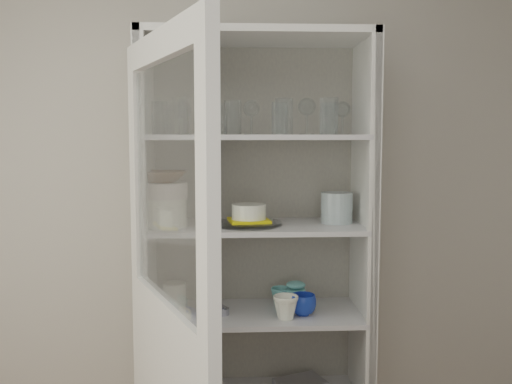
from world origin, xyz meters
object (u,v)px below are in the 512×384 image
(glass_platter, at_px, (249,224))
(mug_blue, at_px, (303,305))
(terracotta_bowl, at_px, (162,177))
(goblet_2, at_px, (307,115))
(cupboard_door, at_px, (169,366))
(goblet_0, at_px, (184,117))
(mug_white, at_px, (286,307))
(white_canister, at_px, (175,296))
(goblet_1, at_px, (251,116))
(goblet_3, at_px, (342,117))
(measuring_cups, at_px, (213,310))
(cream_bowl, at_px, (162,190))
(plate_stack_front, at_px, (163,212))
(pantry_cabinet, at_px, (255,290))
(mug_teal, at_px, (281,297))
(plate_stack_back, at_px, (166,216))
(yellow_trivet, at_px, (249,220))
(teal_jar, at_px, (296,296))
(grey_bowl_stack, at_px, (337,208))
(white_ramekin, at_px, (249,212))

(glass_platter, distance_m, mug_blue, 0.43)
(terracotta_bowl, bearing_deg, goblet_2, 15.01)
(cupboard_door, height_order, goblet_0, cupboard_door)
(terracotta_bowl, xyz_separation_m, mug_white, (0.53, -0.07, -0.57))
(goblet_2, relative_size, white_canister, 1.47)
(goblet_1, relative_size, glass_platter, 0.57)
(goblet_3, xyz_separation_m, measuring_cups, (-0.60, -0.17, -0.86))
(cream_bowl, height_order, mug_blue, cream_bowl)
(goblet_2, relative_size, plate_stack_front, 0.87)
(pantry_cabinet, distance_m, mug_blue, 0.25)
(terracotta_bowl, distance_m, mug_teal, 0.79)
(goblet_0, distance_m, plate_stack_front, 0.45)
(plate_stack_front, relative_size, measuring_cups, 2.16)
(plate_stack_back, distance_m, measuring_cups, 0.48)
(plate_stack_front, xyz_separation_m, mug_white, (0.53, -0.07, -0.41))
(goblet_0, distance_m, plate_stack_back, 0.46)
(measuring_cups, bearing_deg, plate_stack_front, -179.01)
(goblet_1, xyz_separation_m, measuring_cups, (-0.18, -0.12, -0.87))
(plate_stack_back, height_order, yellow_trivet, plate_stack_back)
(goblet_3, relative_size, yellow_trivet, 0.97)
(goblet_1, bearing_deg, goblet_2, 11.62)
(goblet_2, bearing_deg, pantry_cabinet, -166.59)
(cupboard_door, xyz_separation_m, plate_stack_back, (-0.08, 0.73, 0.42))
(goblet_1, xyz_separation_m, glass_platter, (-0.02, -0.11, -0.48))
(glass_platter, distance_m, white_canister, 0.49)
(goblet_2, height_order, mug_white, goblet_2)
(pantry_cabinet, distance_m, goblet_0, 0.86)
(goblet_0, distance_m, teal_jar, 0.97)
(teal_jar, distance_m, measuring_cups, 0.39)
(goblet_3, xyz_separation_m, terracotta_bowl, (-0.82, -0.17, -0.27))
(teal_jar, bearing_deg, measuring_cups, -167.27)
(goblet_2, bearing_deg, mug_teal, -154.38)
(grey_bowl_stack, relative_size, mug_teal, 1.48)
(goblet_2, height_order, white_ramekin, goblet_2)
(yellow_trivet, distance_m, teal_jar, 0.44)
(cream_bowl, distance_m, measuring_cups, 0.58)
(goblet_1, xyz_separation_m, grey_bowl_stack, (0.38, -0.06, -0.41))
(plate_stack_back, xyz_separation_m, mug_teal, (0.53, -0.03, -0.38))
(yellow_trivet, xyz_separation_m, teal_jar, (0.22, 0.08, -0.37))
(glass_platter, xyz_separation_m, grey_bowl_stack, (0.40, 0.05, 0.06))
(goblet_0, height_order, mug_white, goblet_0)
(goblet_1, height_order, yellow_trivet, goblet_1)
(goblet_1, xyz_separation_m, plate_stack_front, (-0.39, -0.12, -0.42))
(goblet_2, relative_size, teal_jar, 1.72)
(goblet_3, distance_m, teal_jar, 0.86)
(goblet_3, distance_m, white_canister, 1.14)
(goblet_0, xyz_separation_m, teal_jar, (0.51, -0.04, -0.82))
(mug_white, bearing_deg, goblet_0, 147.86)
(goblet_1, relative_size, teal_jar, 1.57)
(cream_bowl, bearing_deg, goblet_2, 15.01)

